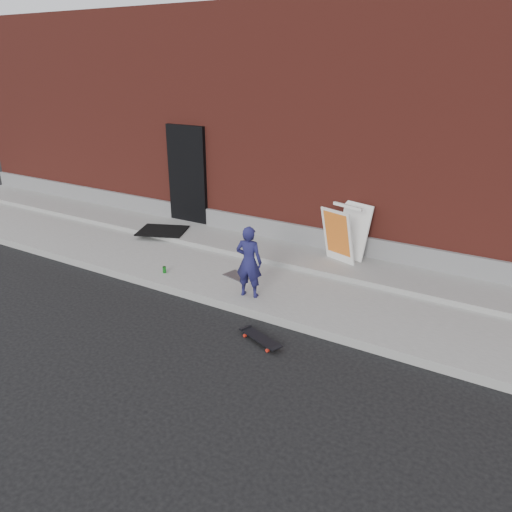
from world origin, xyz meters
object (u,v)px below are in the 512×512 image
Objects in this scene: pizza_sign at (345,233)px; soda_can at (164,270)px; skateboard at (260,338)px; child at (249,262)px.

pizza_sign is 8.99× the size of soda_can.
soda_can is (-2.69, 1.00, 0.14)m from skateboard.
pizza_sign is at bearing -122.60° from child.
pizza_sign reaches higher than skateboard.
child is 10.10× the size of soda_can.
child is 2.29m from pizza_sign.
child reaches higher than pizza_sign.
pizza_sign reaches higher than soda_can.
soda_can reaches higher than skateboard.
skateboard is 2.88m from soda_can.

